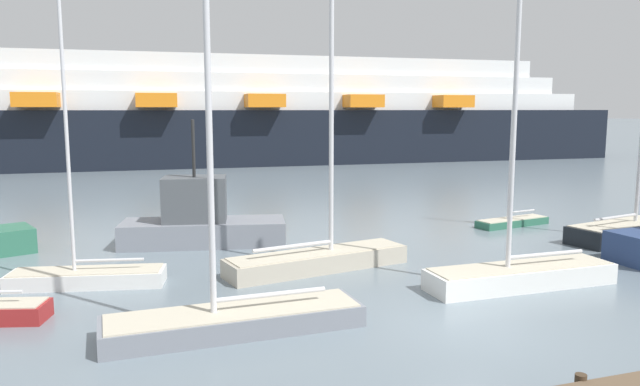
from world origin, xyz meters
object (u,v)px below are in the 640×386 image
sailboat_1 (512,220)px  sailboat_2 (318,252)px  sailboat_0 (628,229)px  fishing_boat_0 (201,221)px  sailboat_4 (87,273)px  sailboat_3 (521,268)px  sailboat_6 (234,312)px  cruise_ship (154,115)px

sailboat_1 → sailboat_2: sailboat_2 is taller
sailboat_0 → fishing_boat_0: bearing=152.9°
fishing_boat_0 → sailboat_0: bearing=175.8°
sailboat_4 → sailboat_3: bearing=172.8°
sailboat_0 → sailboat_4: (-23.13, 0.04, -0.08)m
sailboat_6 → cruise_ship: 52.98m
sailboat_1 → cruise_ship: (-15.41, 42.54, 5.04)m
sailboat_2 → sailboat_3: sailboat_2 is taller
fishing_boat_0 → sailboat_6: bearing=98.7°
sailboat_4 → sailboat_1: bearing=-156.1°
sailboat_2 → sailboat_4: bearing=165.1°
sailboat_3 → sailboat_6: (-9.89, -1.08, -0.09)m
sailboat_3 → fishing_boat_0: size_ratio=1.79×
sailboat_2 → fishing_boat_0: bearing=111.2°
sailboat_3 → sailboat_6: size_ratio=1.13×
sailboat_0 → sailboat_6: (-19.16, -5.74, 0.02)m
sailboat_2 → cruise_ship: (-3.32, 47.48, 4.67)m
sailboat_2 → sailboat_4: sailboat_2 is taller
sailboat_6 → sailboat_1: bearing=-149.5°
sailboat_3 → sailboat_6: 9.95m
sailboat_2 → sailboat_6: bearing=-139.2°
sailboat_1 → cruise_ship: bearing=-80.5°
sailboat_2 → fishing_boat_0: sailboat_2 is taller
sailboat_2 → sailboat_3: size_ratio=1.02×
sailboat_3 → sailboat_2: bearing=-36.2°
sailboat_3 → cruise_ship: cruise_ship is taller
sailboat_1 → sailboat_3: sailboat_3 is taller
sailboat_0 → sailboat_3: sailboat_3 is taller
sailboat_4 → cruise_ship: size_ratio=0.09×
sailboat_6 → fishing_boat_0: (0.50, 10.93, 0.52)m
sailboat_0 → sailboat_4: size_ratio=1.04×
sailboat_1 → sailboat_4: size_ratio=0.62×
sailboat_4 → fishing_boat_0: (4.47, 5.15, 0.62)m
sailboat_0 → sailboat_6: sailboat_6 is taller
sailboat_0 → sailboat_6: 20.00m
sailboat_4 → sailboat_0: bearing=-168.6°
cruise_ship → sailboat_3: bearing=-77.9°
sailboat_0 → sailboat_2: (-15.05, -0.47, 0.14)m
sailboat_4 → fishing_boat_0: size_ratio=1.27×
sailboat_3 → cruise_ship: (-9.11, 51.67, 4.70)m
sailboat_4 → cruise_ship: (4.75, 46.98, 4.89)m
sailboat_6 → fishing_boat_0: sailboat_6 is taller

